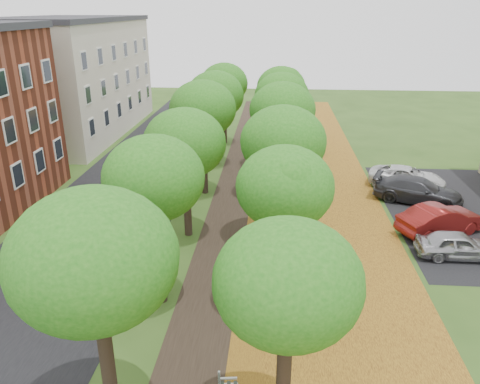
% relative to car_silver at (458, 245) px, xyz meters
% --- Properties ---
extents(street_asphalt, '(8.00, 70.00, 0.01)m').
position_rel_car_silver_xyz_m(street_asphalt, '(-18.50, 4.43, -0.65)').
color(street_asphalt, black).
rests_on(street_asphalt, ground).
extents(footpath, '(3.20, 70.00, 0.01)m').
position_rel_car_silver_xyz_m(footpath, '(-11.00, 4.43, -0.65)').
color(footpath, black).
rests_on(footpath, ground).
extents(leaf_verge, '(7.50, 70.00, 0.01)m').
position_rel_car_silver_xyz_m(leaf_verge, '(-6.00, 4.43, -0.65)').
color(leaf_verge, '#B47F21').
rests_on(leaf_verge, ground).
extents(parking_lot, '(9.00, 16.00, 0.01)m').
position_rel_car_silver_xyz_m(parking_lot, '(2.50, 5.43, -0.65)').
color(parking_lot, black).
rests_on(parking_lot, ground).
extents(tree_row_west, '(3.88, 33.88, 6.73)m').
position_rel_car_silver_xyz_m(tree_row_west, '(-13.20, 4.43, 4.38)').
color(tree_row_west, black).
rests_on(tree_row_west, ground).
extents(tree_row_east, '(3.88, 33.88, 6.73)m').
position_rel_car_silver_xyz_m(tree_row_east, '(-8.40, 4.43, 4.38)').
color(tree_row_east, black).
rests_on(tree_row_east, ground).
extents(building_cream, '(10.30, 20.30, 10.40)m').
position_rel_car_silver_xyz_m(building_cream, '(-28.00, 22.43, 4.55)').
color(building_cream, beige).
rests_on(building_cream, ground).
extents(car_silver, '(3.85, 1.58, 1.31)m').
position_rel_car_silver_xyz_m(car_silver, '(0.00, 0.00, 0.00)').
color(car_silver, '#A5A4A9').
rests_on(car_silver, ground).
extents(car_red, '(4.94, 3.45, 1.54)m').
position_rel_car_silver_xyz_m(car_red, '(0.00, 2.59, 0.12)').
color(car_red, maroon).
rests_on(car_red, ground).
extents(car_grey, '(5.66, 3.89, 1.52)m').
position_rel_car_silver_xyz_m(car_grey, '(0.00, 6.89, 0.11)').
color(car_grey, '#313236').
rests_on(car_grey, ground).
extents(car_white, '(5.33, 3.74, 1.35)m').
position_rel_car_silver_xyz_m(car_white, '(0.00, 9.48, 0.02)').
color(car_white, silver).
rests_on(car_white, ground).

